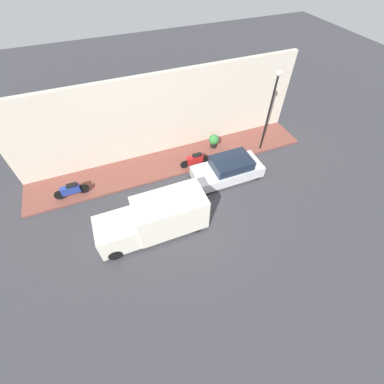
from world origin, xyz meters
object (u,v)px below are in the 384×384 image
potted_plant (214,140)px  motorcycle_blue (71,190)px  delivery_van (154,219)px  motorcycle_red (195,160)px  parked_car (228,169)px  streetlamp (271,104)px

potted_plant → motorcycle_blue: bearing=96.7°
potted_plant → delivery_van: bearing=132.1°
motorcycle_blue → potted_plant: (1.09, -9.30, 0.06)m
motorcycle_blue → motorcycle_red: bearing=-91.2°
delivery_van → potted_plant: bearing=-47.9°
delivery_van → potted_plant: size_ratio=5.72×
delivery_van → motorcycle_blue: 5.45m
potted_plant → parked_car: bearing=172.3°
parked_car → potted_plant: bearing=-7.7°
parked_car → motorcycle_blue: parked_car is taller
delivery_van → potted_plant: delivery_van is taller
motorcycle_red → parked_car: bearing=-137.8°
streetlamp → delivery_van: bearing=113.7°
motorcycle_red → streetlamp: 5.54m
motorcycle_blue → potted_plant: bearing=-83.3°
parked_car → motorcycle_blue: 9.09m
delivery_van → motorcycle_red: (3.77, -3.68, -0.48)m
parked_car → delivery_van: size_ratio=0.78×
motorcycle_blue → streetlamp: size_ratio=0.36×
parked_car → motorcycle_red: parked_car is taller
delivery_van → parked_car: bearing=-67.5°
parked_car → delivery_van: bearing=112.5°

